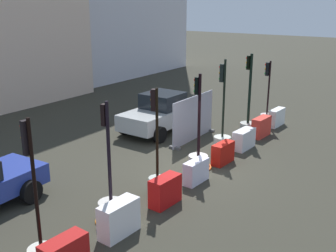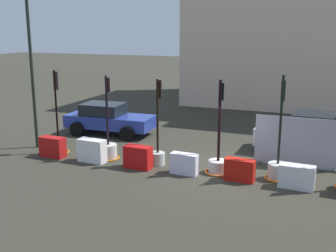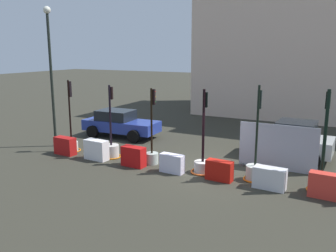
% 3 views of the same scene
% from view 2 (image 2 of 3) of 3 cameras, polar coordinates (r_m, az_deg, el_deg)
% --- Properties ---
extents(ground_plane, '(120.00, 120.00, 0.00)m').
position_cam_2_polar(ground_plane, '(15.70, 6.76, -6.07)').
color(ground_plane, '#313026').
extents(traffic_light_0, '(0.88, 0.88, 3.52)m').
position_cam_2_polar(traffic_light_0, '(18.22, -14.87, -1.93)').
color(traffic_light_0, beige).
rests_on(traffic_light_0, ground_plane).
extents(traffic_light_1, '(0.91, 0.91, 3.38)m').
position_cam_2_polar(traffic_light_1, '(17.00, -8.23, -2.94)').
color(traffic_light_1, beige).
rests_on(traffic_light_1, ground_plane).
extents(traffic_light_2, '(0.57, 0.57, 3.34)m').
position_cam_2_polar(traffic_light_2, '(16.03, -1.41, -2.90)').
color(traffic_light_2, '#ABB4AA').
rests_on(traffic_light_2, ground_plane).
extents(traffic_light_3, '(0.98, 0.98, 3.43)m').
position_cam_2_polar(traffic_light_3, '(15.29, 6.95, -4.64)').
color(traffic_light_3, beige).
rests_on(traffic_light_3, ground_plane).
extents(traffic_light_4, '(0.88, 0.88, 3.67)m').
position_cam_2_polar(traffic_light_4, '(15.05, 14.90, -5.23)').
color(traffic_light_4, beige).
rests_on(traffic_light_4, ground_plane).
extents(construction_barrier_0, '(1.10, 0.53, 0.84)m').
position_cam_2_polar(construction_barrier_0, '(17.71, -15.62, -2.80)').
color(construction_barrier_0, '#AD1513').
rests_on(construction_barrier_0, ground_plane).
extents(construction_barrier_1, '(1.16, 0.54, 0.92)m').
position_cam_2_polar(construction_barrier_1, '(16.69, -10.44, -3.36)').
color(construction_barrier_1, white).
rests_on(construction_barrier_1, ground_plane).
extents(construction_barrier_2, '(1.07, 0.53, 0.87)m').
position_cam_2_polar(construction_barrier_2, '(15.73, -4.16, -4.30)').
color(construction_barrier_2, red).
rests_on(construction_barrier_2, ground_plane).
extents(construction_barrier_3, '(1.03, 0.44, 0.77)m').
position_cam_2_polar(construction_barrier_3, '(15.10, 2.26, -5.23)').
color(construction_barrier_3, silver).
rests_on(construction_barrier_3, ground_plane).
extents(construction_barrier_4, '(1.05, 0.47, 0.78)m').
position_cam_2_polar(construction_barrier_4, '(14.64, 9.84, -6.00)').
color(construction_barrier_4, '#B7160D').
rests_on(construction_barrier_4, ground_plane).
extents(construction_barrier_5, '(1.18, 0.55, 0.79)m').
position_cam_2_polar(construction_barrier_5, '(14.43, 17.30, -6.69)').
color(construction_barrier_5, silver).
rests_on(construction_barrier_5, ground_plane).
extents(car_silver_hatchback, '(3.94, 2.30, 1.76)m').
position_cam_2_polar(car_silver_hatchback, '(18.33, 18.43, -1.04)').
color(car_silver_hatchback, '#B7B9B7').
rests_on(car_silver_hatchback, ground_plane).
extents(car_blue_estate, '(4.44, 2.23, 1.53)m').
position_cam_2_polar(car_blue_estate, '(20.91, -8.20, 1.02)').
color(car_blue_estate, '#263996').
rests_on(car_blue_estate, ground_plane).
extents(building_main_facade, '(13.71, 9.88, 11.15)m').
position_cam_2_polar(building_main_facade, '(31.17, 16.55, 13.53)').
color(building_main_facade, beige).
rests_on(building_main_facade, ground_plane).
extents(street_lamp_post, '(0.36, 0.36, 7.01)m').
position_cam_2_polar(street_lamp_post, '(18.76, -18.46, 9.98)').
color(street_lamp_post, black).
rests_on(street_lamp_post, ground_plane).
extents(site_fence_panel, '(3.20, 0.50, 1.93)m').
position_cam_2_polar(site_fence_panel, '(16.47, 17.40, -2.36)').
color(site_fence_panel, '#9497A7').
rests_on(site_fence_panel, ground_plane).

